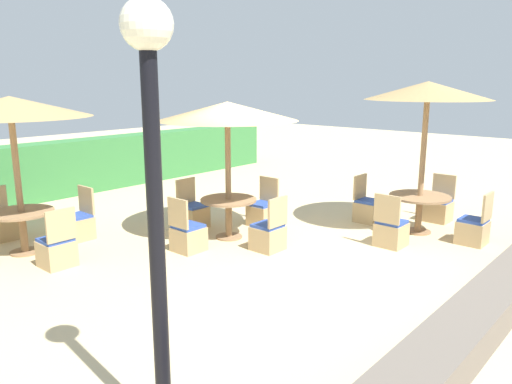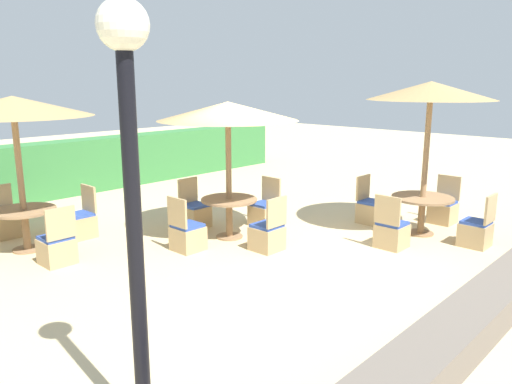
{
  "view_description": "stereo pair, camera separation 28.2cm",
  "coord_description": "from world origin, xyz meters",
  "views": [
    {
      "loc": [
        -6.31,
        -4.88,
        2.78
      ],
      "look_at": [
        0.0,
        0.6,
        0.9
      ],
      "focal_mm": 35.0,
      "sensor_mm": 36.0,
      "label": 1
    },
    {
      "loc": [
        -6.12,
        -5.09,
        2.78
      ],
      "look_at": [
        0.0,
        0.6,
        0.9
      ],
      "focal_mm": 35.0,
      "sensor_mm": 36.0,
      "label": 2
    }
  ],
  "objects": [
    {
      "name": "stone_border",
      "position": [
        0.0,
        -3.4,
        0.19
      ],
      "size": [
        10.0,
        0.56,
        0.38
      ],
      "primitive_type": "cube",
      "color": "#6B6056",
      "rests_on": "ground_plane"
    },
    {
      "name": "parasol_front_right",
      "position": [
        2.42,
        -1.3,
        2.58
      ],
      "size": [
        2.21,
        2.21,
        2.76
      ],
      "color": "#93704C",
      "rests_on": "ground_plane"
    },
    {
      "name": "patio_chair_front_right_east",
      "position": [
        3.43,
        -1.29,
        0.26
      ],
      "size": [
        0.46,
        0.46,
        0.93
      ],
      "rotation": [
        0.0,
        0.0,
        1.57
      ],
      "color": "tan",
      "rests_on": "ground_plane"
    },
    {
      "name": "patio_chair_back_left_north",
      "position": [
        -2.86,
        4.13,
        0.26
      ],
      "size": [
        0.46,
        0.46,
        0.93
      ],
      "rotation": [
        0.0,
        0.0,
        3.14
      ],
      "color": "tan",
      "rests_on": "ground_plane"
    },
    {
      "name": "patio_chair_back_left_east",
      "position": [
        -1.95,
        3.1,
        0.26
      ],
      "size": [
        0.46,
        0.46,
        0.93
      ],
      "rotation": [
        0.0,
        0.0,
        1.57
      ],
      "color": "tan",
      "rests_on": "ground_plane"
    },
    {
      "name": "parasol_center",
      "position": [
        -0.13,
        1.13,
        2.25
      ],
      "size": [
        2.45,
        2.45,
        2.42
      ],
      "color": "#93704C",
      "rests_on": "ground_plane"
    },
    {
      "name": "hedge_row",
      "position": [
        0.0,
        6.56,
        0.67
      ],
      "size": [
        13.0,
        0.7,
        1.33
      ],
      "primitive_type": "cube",
      "color": "#387A3D",
      "rests_on": "ground_plane"
    },
    {
      "name": "patio_chair_front_right_west",
      "position": [
        1.35,
        -1.28,
        0.26
      ],
      "size": [
        0.46,
        0.46,
        0.93
      ],
      "rotation": [
        0.0,
        0.0,
        -1.57
      ],
      "color": "tan",
      "rests_on": "ground_plane"
    },
    {
      "name": "patio_chair_back_left_south",
      "position": [
        -2.87,
        2.11,
        0.26
      ],
      "size": [
        0.46,
        0.46,
        0.93
      ],
      "color": "tan",
      "rests_on": "ground_plane"
    },
    {
      "name": "patio_chair_center_south",
      "position": [
        -0.18,
        0.17,
        0.26
      ],
      "size": [
        0.46,
        0.46,
        0.93
      ],
      "color": "tan",
      "rests_on": "ground_plane"
    },
    {
      "name": "patio_chair_center_north",
      "position": [
        -0.1,
        2.12,
        0.26
      ],
      "size": [
        0.46,
        0.46,
        0.93
      ],
      "rotation": [
        0.0,
        0.0,
        3.14
      ],
      "color": "tan",
      "rests_on": "ground_plane"
    },
    {
      "name": "patio_chair_center_west",
      "position": [
        -1.1,
        1.15,
        0.26
      ],
      "size": [
        0.46,
        0.46,
        0.93
      ],
      "rotation": [
        0.0,
        0.0,
        -1.57
      ],
      "color": "tan",
      "rests_on": "ground_plane"
    },
    {
      "name": "patio_chair_center_east",
      "position": [
        0.88,
        1.19,
        0.26
      ],
      "size": [
        0.46,
        0.46,
        0.93
      ],
      "rotation": [
        0.0,
        0.0,
        1.57
      ],
      "color": "tan",
      "rests_on": "ground_plane"
    },
    {
      "name": "round_table_back_left",
      "position": [
        -2.92,
        3.1,
        0.55
      ],
      "size": [
        1.01,
        1.01,
        0.71
      ],
      "color": "#93704C",
      "rests_on": "ground_plane"
    },
    {
      "name": "patio_chair_front_right_north",
      "position": [
        2.45,
        -0.23,
        0.26
      ],
      "size": [
        0.46,
        0.46,
        0.93
      ],
      "rotation": [
        0.0,
        0.0,
        3.14
      ],
      "color": "tan",
      "rests_on": "ground_plane"
    },
    {
      "name": "lamp_post",
      "position": [
        -4.18,
        -2.07,
        2.35
      ],
      "size": [
        0.36,
        0.36,
        3.32
      ],
      "color": "black",
      "rests_on": "ground_plane"
    },
    {
      "name": "parasol_back_left",
      "position": [
        -2.92,
        3.1,
        2.37
      ],
      "size": [
        2.46,
        2.46,
        2.54
      ],
      "color": "#93704C",
      "rests_on": "ground_plane"
    },
    {
      "name": "patio_chair_front_right_south",
      "position": [
        2.39,
        -2.31,
        0.26
      ],
      "size": [
        0.46,
        0.46,
        0.93
      ],
      "color": "tan",
      "rests_on": "ground_plane"
    },
    {
      "name": "round_table_front_right",
      "position": [
        2.42,
        -1.3,
        0.56
      ],
      "size": [
        1.11,
        1.11,
        0.7
      ],
      "color": "#93704C",
      "rests_on": "ground_plane"
    },
    {
      "name": "round_table_center",
      "position": [
        -0.13,
        1.13,
        0.55
      ],
      "size": [
        1.0,
        1.0,
        0.72
      ],
      "color": "#93704C",
      "rests_on": "ground_plane"
    },
    {
      "name": "ground_plane",
      "position": [
        0.0,
        0.0,
        0.0
      ],
      "size": [
        40.0,
        40.0,
        0.0
      ],
      "primitive_type": "plane",
      "color": "#D1BA8C"
    }
  ]
}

